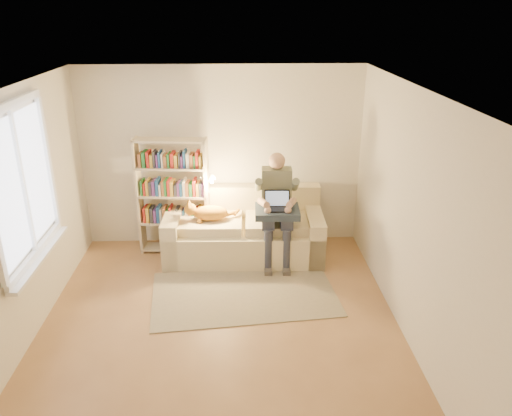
{
  "coord_description": "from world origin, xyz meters",
  "views": [
    {
      "loc": [
        0.21,
        -4.67,
        3.33
      ],
      "look_at": [
        0.44,
        1.0,
        1.02
      ],
      "focal_mm": 35.0,
      "sensor_mm": 36.0,
      "label": 1
    }
  ],
  "objects_px": {
    "person": "(277,202)",
    "bookshelf": "(173,191)",
    "laptop": "(278,204)",
    "sofa": "(244,233)",
    "cat": "(205,213)"
  },
  "relations": [
    {
      "from": "sofa",
      "to": "person",
      "type": "xyz_separation_m",
      "value": [
        0.44,
        -0.18,
        0.52
      ]
    },
    {
      "from": "sofa",
      "to": "person",
      "type": "height_order",
      "value": "person"
    },
    {
      "from": "person",
      "to": "laptop",
      "type": "height_order",
      "value": "person"
    },
    {
      "from": "person",
      "to": "bookshelf",
      "type": "bearing_deg",
      "value": 168.84
    },
    {
      "from": "sofa",
      "to": "cat",
      "type": "relative_size",
      "value": 3.09
    },
    {
      "from": "person",
      "to": "bookshelf",
      "type": "xyz_separation_m",
      "value": [
        -1.43,
        0.33,
        0.07
      ]
    },
    {
      "from": "person",
      "to": "bookshelf",
      "type": "relative_size",
      "value": 0.9
    },
    {
      "from": "cat",
      "to": "laptop",
      "type": "xyz_separation_m",
      "value": [
        0.98,
        -0.18,
        0.18
      ]
    },
    {
      "from": "person",
      "to": "bookshelf",
      "type": "distance_m",
      "value": 1.47
    },
    {
      "from": "laptop",
      "to": "cat",
      "type": "bearing_deg",
      "value": 171.36
    },
    {
      "from": "sofa",
      "to": "laptop",
      "type": "bearing_deg",
      "value": -32.34
    },
    {
      "from": "laptop",
      "to": "sofa",
      "type": "bearing_deg",
      "value": 147.66
    },
    {
      "from": "sofa",
      "to": "cat",
      "type": "bearing_deg",
      "value": -165.21
    },
    {
      "from": "cat",
      "to": "laptop",
      "type": "relative_size",
      "value": 2.08
    },
    {
      "from": "laptop",
      "to": "bookshelf",
      "type": "distance_m",
      "value": 1.5
    }
  ]
}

